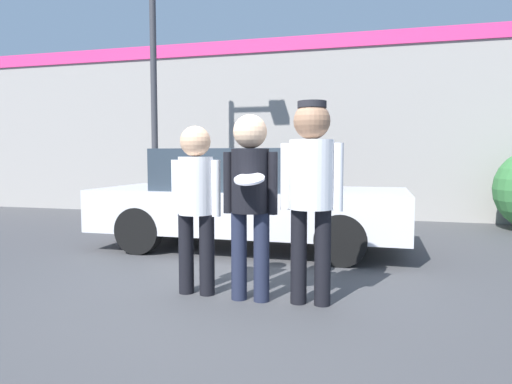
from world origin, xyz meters
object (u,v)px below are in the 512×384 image
object	(u,v)px
person_left	(196,196)
person_right	(311,180)
parked_car_near	(248,198)
street_lamp	(166,57)
person_middle_with_frisbee	(250,190)

from	to	relation	value
person_left	person_right	size ratio (longest dim) A/B	0.89
parked_car_near	person_left	bearing A→B (deg)	-86.84
person_right	street_lamp	world-z (taller)	street_lamp
person_left	street_lamp	world-z (taller)	street_lamp
person_left	person_right	world-z (taller)	person_right
person_middle_with_frisbee	street_lamp	distance (m)	5.11
person_left	parked_car_near	distance (m)	2.35
person_right	street_lamp	distance (m)	5.37
person_middle_with_frisbee	person_right	distance (m)	0.58
parked_car_near	person_right	bearing A→B (deg)	-61.84
person_middle_with_frisbee	person_right	size ratio (longest dim) A/B	0.94
person_right	street_lamp	bearing A→B (deg)	130.76
person_right	parked_car_near	distance (m)	2.71
person_middle_with_frisbee	street_lamp	xyz separation A→B (m)	(-2.67, 3.79, 2.14)
person_middle_with_frisbee	street_lamp	world-z (taller)	street_lamp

